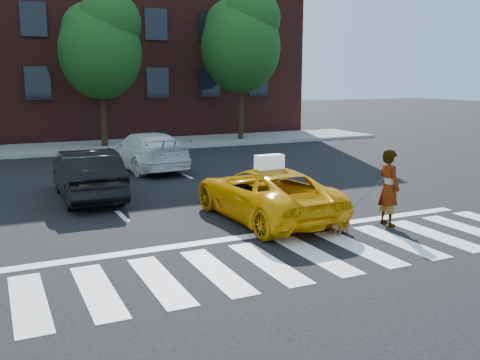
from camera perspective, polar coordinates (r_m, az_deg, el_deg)
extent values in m
plane|color=black|center=(9.68, 2.98, -8.84)|extent=(120.00, 120.00, 0.00)
cube|color=silver|center=(9.68, 2.98, -8.81)|extent=(13.00, 2.40, 0.01)
cube|color=silver|center=(11.04, -0.96, -6.29)|extent=(12.00, 0.30, 0.01)
cube|color=slate|center=(26.08, -15.51, 3.44)|extent=(30.00, 4.00, 0.15)
cube|color=#451B18|center=(33.42, -18.34, 15.02)|extent=(26.00, 10.00, 12.00)
cylinder|color=black|center=(25.53, -14.39, 7.17)|extent=(0.28, 0.28, 3.55)
ellipsoid|color=#103C10|center=(25.51, -14.67, 13.07)|extent=(3.69, 3.69, 4.25)
sphere|color=#103C10|center=(25.48, -13.81, 15.99)|extent=(2.84, 2.84, 2.84)
sphere|color=#103C10|center=(25.75, -15.67, 15.06)|extent=(2.56, 2.56, 2.56)
cylinder|color=black|center=(27.71, 0.08, 8.08)|extent=(0.28, 0.28, 3.85)
ellipsoid|color=#103C10|center=(27.72, 0.08, 13.98)|extent=(4.00, 4.00, 4.60)
sphere|color=#103C10|center=(27.82, 1.04, 16.83)|extent=(3.08, 3.08, 3.08)
sphere|color=#103C10|center=(27.87, -0.83, 16.02)|extent=(2.77, 2.77, 2.77)
imported|color=#DE9604|center=(12.50, 2.68, -1.41)|extent=(2.18, 4.45, 1.22)
imported|color=black|center=(15.13, -15.99, 0.60)|extent=(1.47, 4.14, 1.36)
imported|color=silver|center=(19.55, -9.96, 3.07)|extent=(2.31, 4.78, 1.34)
imported|color=#999999|center=(12.35, 15.59, -0.79)|extent=(0.44, 0.65, 1.71)
ellipsoid|color=olive|center=(11.54, 10.80, -4.79)|extent=(0.47, 0.33, 0.24)
sphere|color=olive|center=(11.37, 10.15, -4.68)|extent=(0.22, 0.22, 0.18)
sphere|color=olive|center=(11.32, 9.91, -4.90)|extent=(0.10, 0.10, 0.08)
cylinder|color=olive|center=(11.69, 11.45, -4.31)|extent=(0.13, 0.07, 0.10)
sphere|color=olive|center=(11.39, 9.94, -4.38)|extent=(0.08, 0.08, 0.06)
sphere|color=olive|center=(11.32, 10.38, -4.49)|extent=(0.08, 0.08, 0.06)
cylinder|color=olive|center=(11.45, 10.59, -5.58)|extent=(0.06, 0.06, 0.11)
cylinder|color=olive|center=(11.52, 10.18, -5.48)|extent=(0.06, 0.06, 0.11)
cylinder|color=olive|center=(11.64, 11.36, -5.34)|extent=(0.06, 0.06, 0.11)
cylinder|color=olive|center=(11.70, 10.96, -5.24)|extent=(0.06, 0.06, 0.11)
cube|color=white|center=(12.19, 3.15, 1.94)|extent=(0.66, 0.30, 0.32)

